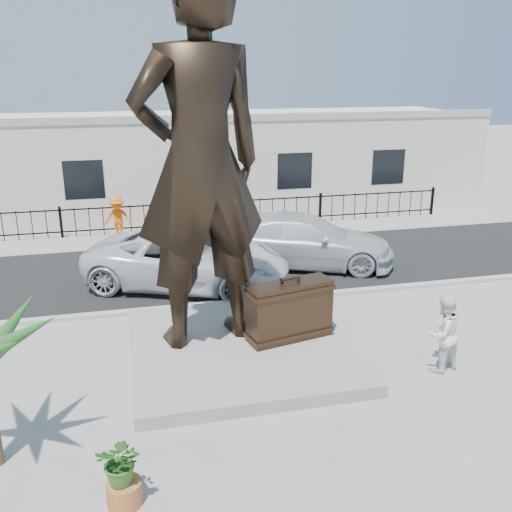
% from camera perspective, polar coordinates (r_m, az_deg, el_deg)
% --- Properties ---
extents(ground, '(100.00, 100.00, 0.00)m').
position_cam_1_polar(ground, '(12.81, 2.12, -12.61)').
color(ground, '#9E9991').
rests_on(ground, ground).
extents(street, '(40.00, 7.00, 0.01)m').
position_cam_1_polar(street, '(19.92, -4.00, -0.95)').
color(street, black).
rests_on(street, ground).
extents(curb, '(40.00, 0.25, 0.12)m').
position_cam_1_polar(curb, '(16.69, -1.99, -4.66)').
color(curb, '#A5A399').
rests_on(curb, ground).
extents(far_sidewalk, '(40.00, 2.50, 0.02)m').
position_cam_1_polar(far_sidewalk, '(23.69, -5.61, 2.18)').
color(far_sidewalk, '#9E9991').
rests_on(far_sidewalk, ground).
extents(plinth, '(5.20, 5.20, 0.30)m').
position_cam_1_polar(plinth, '(13.90, -1.55, -9.23)').
color(plinth, gray).
rests_on(plinth, ground).
extents(fence, '(22.00, 0.10, 1.20)m').
position_cam_1_polar(fence, '(24.30, -5.91, 4.03)').
color(fence, black).
rests_on(fence, ground).
extents(building, '(28.00, 7.00, 4.40)m').
position_cam_1_polar(building, '(28.07, -7.20, 9.26)').
color(building, silver).
rests_on(building, ground).
extents(statue, '(3.46, 2.65, 8.50)m').
position_cam_1_polar(statue, '(12.85, -5.66, 9.14)').
color(statue, black).
rests_on(statue, plinth).
extents(suitcase, '(2.14, 1.08, 1.45)m').
position_cam_1_polar(suitcase, '(13.79, 3.38, -5.47)').
color(suitcase, '#352316').
rests_on(suitcase, plinth).
extents(tourist, '(1.04, 0.90, 1.82)m').
position_cam_1_polar(tourist, '(13.56, 18.16, -7.36)').
color(tourist, white).
rests_on(tourist, ground).
extents(car_white, '(6.95, 5.18, 1.76)m').
position_cam_1_polar(car_white, '(17.91, -6.80, -0.31)').
color(car_white, silver).
rests_on(car_white, street).
extents(car_silver, '(6.57, 4.44, 1.77)m').
position_cam_1_polar(car_silver, '(19.76, 4.88, 1.57)').
color(car_silver, silver).
rests_on(car_silver, street).
extents(worker, '(1.25, 0.90, 1.74)m').
position_cam_1_polar(worker, '(23.28, -13.67, 3.69)').
color(worker, orange).
rests_on(worker, far_sidewalk).
extents(planter, '(0.56, 0.56, 0.40)m').
position_cam_1_polar(planter, '(9.97, -13.04, -22.09)').
color(planter, '#AB5F2D').
rests_on(planter, ground).
extents(shrub, '(0.89, 0.84, 0.79)m').
position_cam_1_polar(shrub, '(9.60, -13.31, -19.37)').
color(shrub, '#336721').
rests_on(shrub, planter).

